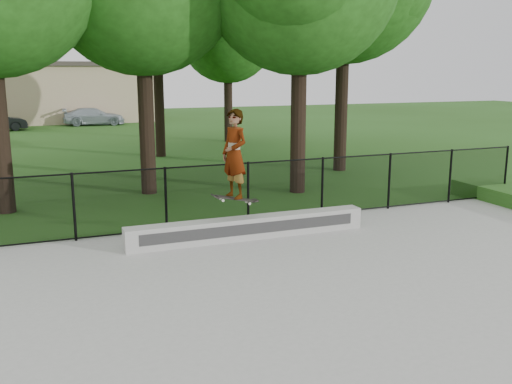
% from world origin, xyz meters
% --- Properties ---
extents(ground, '(100.00, 100.00, 0.00)m').
position_xyz_m(ground, '(0.00, 0.00, 0.00)').
color(ground, '#264E16').
rests_on(ground, ground).
extents(concrete_slab, '(14.00, 12.00, 0.06)m').
position_xyz_m(concrete_slab, '(0.00, 0.00, 0.03)').
color(concrete_slab, '#9C9D98').
rests_on(concrete_slab, ground).
extents(grind_ledge, '(5.43, 0.40, 0.48)m').
position_xyz_m(grind_ledge, '(-0.44, 4.70, 0.30)').
color(grind_ledge, '#A8A8A3').
rests_on(grind_ledge, concrete_slab).
extents(car_c, '(3.86, 1.90, 1.19)m').
position_xyz_m(car_c, '(-0.63, 34.13, 0.59)').
color(car_c, '#A1AEB7').
rests_on(car_c, ground).
extents(skater_airborne, '(0.83, 0.80, 2.05)m').
position_xyz_m(skater_airborne, '(-0.78, 4.64, 1.93)').
color(skater_airborne, black).
rests_on(skater_airborne, ground).
extents(chainlink_fence, '(16.06, 0.06, 1.50)m').
position_xyz_m(chainlink_fence, '(0.00, 5.90, 0.81)').
color(chainlink_fence, black).
rests_on(chainlink_fence, concrete_slab).
extents(distant_building, '(12.40, 6.40, 4.30)m').
position_xyz_m(distant_building, '(-2.00, 38.00, 2.16)').
color(distant_building, tan).
rests_on(distant_building, ground).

